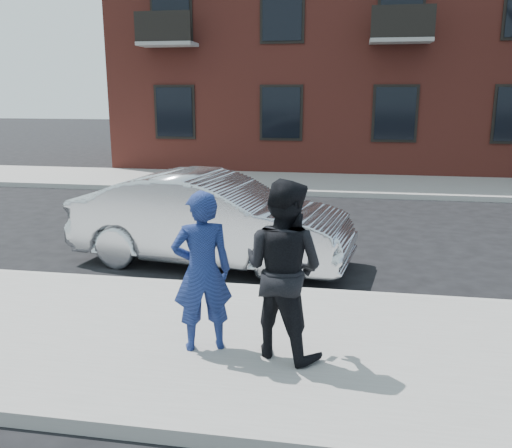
# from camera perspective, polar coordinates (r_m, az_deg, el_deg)

# --- Properties ---
(ground) EXTENTS (100.00, 100.00, 0.00)m
(ground) POSITION_cam_1_polar(r_m,az_deg,el_deg) (6.65, 20.95, -13.22)
(ground) COLOR black
(ground) RESTS_ON ground
(near_sidewalk) EXTENTS (50.00, 3.50, 0.15)m
(near_sidewalk) POSITION_cam_1_polar(r_m,az_deg,el_deg) (6.40, 21.43, -13.62)
(near_sidewalk) COLOR gray
(near_sidewalk) RESTS_ON ground
(near_curb) EXTENTS (50.00, 0.10, 0.15)m
(near_curb) POSITION_cam_1_polar(r_m,az_deg,el_deg) (8.01, 18.93, -7.77)
(near_curb) COLOR #999691
(near_curb) RESTS_ON ground
(far_sidewalk) EXTENTS (50.00, 3.50, 0.15)m
(far_sidewalk) POSITION_cam_1_polar(r_m,az_deg,el_deg) (17.36, 14.10, 3.95)
(far_sidewalk) COLOR gray
(far_sidewalk) RESTS_ON ground
(far_curb) EXTENTS (50.00, 0.10, 0.15)m
(far_curb) POSITION_cam_1_polar(r_m,az_deg,el_deg) (15.59, 14.55, 2.84)
(far_curb) COLOR #999691
(far_curb) RESTS_ON ground
(apartment_building) EXTENTS (24.30, 10.30, 12.30)m
(apartment_building) POSITION_cam_1_polar(r_m,az_deg,el_deg) (24.27, 18.85, 20.77)
(apartment_building) COLOR maroon
(apartment_building) RESTS_ON ground
(silver_sedan) EXTENTS (4.96, 2.31, 1.57)m
(silver_sedan) POSITION_cam_1_polar(r_m,az_deg,el_deg) (9.28, -4.71, 0.47)
(silver_sedan) COLOR #B7BABF
(silver_sedan) RESTS_ON ground
(man_hoodie) EXTENTS (0.76, 0.63, 1.77)m
(man_hoodie) POSITION_cam_1_polar(r_m,az_deg,el_deg) (5.86, -5.70, -4.99)
(man_hoodie) COLOR navy
(man_hoodie) RESTS_ON near_sidewalk
(man_peacoat) EXTENTS (1.15, 1.04, 1.91)m
(man_peacoat) POSITION_cam_1_polar(r_m,az_deg,el_deg) (5.70, 2.90, -4.75)
(man_peacoat) COLOR black
(man_peacoat) RESTS_ON near_sidewalk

